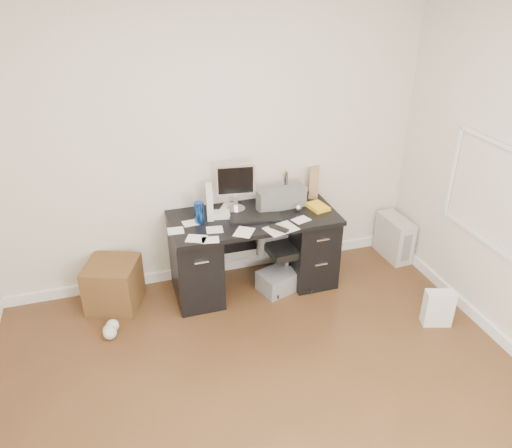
{
  "coord_description": "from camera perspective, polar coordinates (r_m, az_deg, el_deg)",
  "views": [
    {
      "loc": [
        -0.86,
        -2.15,
        2.8
      ],
      "look_at": [
        0.18,
        1.2,
        0.92
      ],
      "focal_mm": 35.0,
      "sensor_mm": 36.0,
      "label": 1
    }
  ],
  "objects": [
    {
      "name": "keyboard",
      "position": [
        4.4,
        -0.09,
        0.68
      ],
      "size": [
        0.47,
        0.23,
        0.03
      ],
      "primitive_type": "cube",
      "rotation": [
        0.0,
        0.0,
        -0.17
      ],
      "color": "black",
      "rests_on": "desk"
    },
    {
      "name": "office_chair",
      "position": [
        4.64,
        3.62,
        -1.99
      ],
      "size": [
        0.58,
        0.58,
        0.94
      ],
      "primitive_type": null,
      "rotation": [
        0.0,
        0.0,
        0.09
      ],
      "color": "#4F514F",
      "rests_on": "ground"
    },
    {
      "name": "pen_cup",
      "position": [
        4.73,
        3.44,
        4.32
      ],
      "size": [
        0.14,
        0.14,
        0.28
      ],
      "primitive_type": null,
      "rotation": [
        0.0,
        0.0,
        0.26
      ],
      "color": "brown",
      "rests_on": "desk"
    },
    {
      "name": "desk",
      "position": [
        4.64,
        -0.27,
        -2.9
      ],
      "size": [
        1.5,
        0.7,
        0.75
      ],
      "color": "black",
      "rests_on": "ground"
    },
    {
      "name": "loose_papers",
      "position": [
        4.38,
        -2.58,
        0.3
      ],
      "size": [
        1.1,
        0.6,
        0.0
      ],
      "primitive_type": null,
      "color": "silver",
      "rests_on": "desk"
    },
    {
      "name": "desk_printer",
      "position": [
        4.75,
        2.47,
        -6.52
      ],
      "size": [
        0.4,
        0.36,
        0.19
      ],
      "primitive_type": "cube",
      "rotation": [
        0.0,
        0.0,
        0.33
      ],
      "color": "slate",
      "rests_on": "ground"
    },
    {
      "name": "yellow_book",
      "position": [
        4.63,
        7.11,
        1.99
      ],
      "size": [
        0.2,
        0.23,
        0.04
      ],
      "primitive_type": "cube",
      "rotation": [
        0.0,
        0.0,
        0.19
      ],
      "color": "yellow",
      "rests_on": "desk"
    },
    {
      "name": "shopping_bag",
      "position": [
        4.57,
        20.09,
        -9.01
      ],
      "size": [
        0.28,
        0.23,
        0.33
      ],
      "primitive_type": "cube",
      "rotation": [
        0.0,
        0.0,
        -0.3
      ],
      "color": "white",
      "rests_on": "ground"
    },
    {
      "name": "computer_mouse",
      "position": [
        4.56,
        4.82,
        1.89
      ],
      "size": [
        0.07,
        0.07,
        0.07
      ],
      "primitive_type": "sphere",
      "rotation": [
        0.0,
        0.0,
        0.05
      ],
      "color": "silver",
      "rests_on": "desk"
    },
    {
      "name": "travel_mug",
      "position": [
        4.35,
        -6.51,
        1.34
      ],
      "size": [
        0.11,
        0.11,
        0.19
      ],
      "primitive_type": "cylinder",
      "rotation": [
        0.0,
        0.0,
        0.42
      ],
      "color": "navy",
      "rests_on": "desk"
    },
    {
      "name": "lcd_monitor",
      "position": [
        4.49,
        -2.35,
        4.21
      ],
      "size": [
        0.38,
        0.25,
        0.45
      ],
      "primitive_type": null,
      "rotation": [
        0.0,
        0.0,
        -0.13
      ],
      "color": "silver",
      "rests_on": "desk"
    },
    {
      "name": "wicker_basket",
      "position": [
        4.67,
        -15.97,
        -6.65
      ],
      "size": [
        0.56,
        0.56,
        0.43
      ],
      "primitive_type": "cube",
      "rotation": [
        0.0,
        0.0,
        -0.37
      ],
      "color": "#503018",
      "rests_on": "ground"
    },
    {
      "name": "pc_tower",
      "position": [
        5.38,
        15.49,
        -1.48
      ],
      "size": [
        0.22,
        0.45,
        0.44
      ],
      "primitive_type": "cube",
      "rotation": [
        0.0,
        0.0,
        0.05
      ],
      "color": "#ABA59A",
      "rests_on": "ground"
    },
    {
      "name": "magazine_file",
      "position": [
        4.86,
        6.65,
        4.79
      ],
      "size": [
        0.2,
        0.25,
        0.27
      ],
      "primitive_type": "cube",
      "rotation": [
        0.0,
        0.0,
        -0.43
      ],
      "color": "#926746",
      "rests_on": "desk"
    },
    {
      "name": "room_shell",
      "position": [
        2.61,
        4.46,
        2.2
      ],
      "size": [
        4.02,
        4.02,
        2.71
      ],
      "color": "silver",
      "rests_on": "ground"
    },
    {
      "name": "white_binder",
      "position": [
        4.43,
        -5.33,
        2.55
      ],
      "size": [
        0.15,
        0.25,
        0.27
      ],
      "primitive_type": "cube",
      "rotation": [
        0.0,
        0.0,
        -0.18
      ],
      "color": "silver",
      "rests_on": "desk"
    },
    {
      "name": "paper_remote",
      "position": [
        4.26,
        2.88,
        -0.43
      ],
      "size": [
        0.32,
        0.28,
        0.02
      ],
      "primitive_type": null,
      "rotation": [
        0.0,
        0.0,
        0.26
      ],
      "color": "silver",
      "rests_on": "desk"
    },
    {
      "name": "ground",
      "position": [
        3.63,
        3.09,
        -22.27
      ],
      "size": [
        4.0,
        4.0,
        0.0
      ],
      "primitive_type": "plane",
      "color": "#4B3018",
      "rests_on": "ground"
    }
  ]
}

